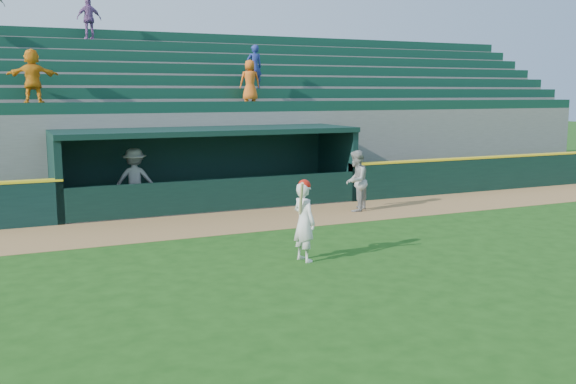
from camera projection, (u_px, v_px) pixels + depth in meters
name	position (u px, v px, depth m)	size (l,w,h in m)	color
ground	(319.00, 263.00, 13.56)	(120.00, 120.00, 0.00)	#1A4511
warning_track	(240.00, 221.00, 17.97)	(40.00, 3.00, 0.01)	olive
field_wall_right	(528.00, 172.00, 24.35)	(15.50, 0.30, 1.20)	black
wall_stripe_right	(529.00, 155.00, 24.25)	(15.50, 0.32, 0.06)	yellow
dugout_player_front	(356.00, 181.00, 19.40)	(0.90, 0.70, 1.85)	gray
dugout_player_inside	(135.00, 180.00, 19.33)	(1.25, 0.72, 1.93)	gray
dugout	(206.00, 162.00, 20.56)	(9.40, 2.80, 2.46)	slate
stands	(169.00, 124.00, 24.50)	(34.50, 6.25, 7.46)	slate
batter_at_plate	(304.00, 220.00, 13.62)	(0.56, 0.82, 1.78)	silver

